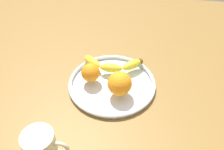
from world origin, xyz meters
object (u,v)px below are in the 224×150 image
banana (113,65)px  orange_back_left (120,84)px  fruit_bowl (112,83)px  orange_front_left (91,72)px  ambient_mug (41,146)px

banana → orange_back_left: 12.22cm
fruit_bowl → orange_back_left: orange_back_left is taller
fruit_bowl → orange_front_left: (-7.23, 0.07, 4.00)cm
orange_front_left → ambient_mug: 29.07cm
fruit_bowl → banana: 7.39cm
orange_front_left → ambient_mug: ambient_mug is taller
fruit_bowl → orange_front_left: bearing=179.4°
fruit_bowl → ambient_mug: ambient_mug is taller
orange_front_left → orange_back_left: bearing=-23.6°
orange_front_left → banana: bearing=46.6°
banana → orange_back_left: bearing=-72.7°
orange_back_left → orange_front_left: 11.31cm
banana → fruit_bowl: bearing=-85.2°
ambient_mug → banana: bearing=69.3°
banana → ambient_mug: size_ratio=1.90×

